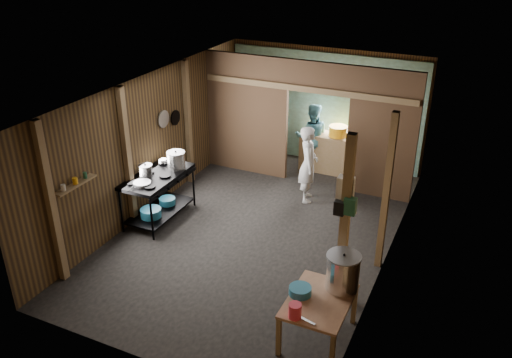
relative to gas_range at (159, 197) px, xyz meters
The scene contains 43 objects.
floor 1.98m from the gas_range, 12.33° to the left, with size 4.50×7.00×0.00m, color black.
ceiling 2.89m from the gas_range, 12.33° to the left, with size 4.50×7.00×0.00m, color #51504E.
wall_back 4.42m from the gas_range, 64.33° to the left, with size 4.50×0.00×2.60m, color brown.
wall_front 3.72m from the gas_range, 58.68° to the right, with size 4.50×0.00×2.60m, color brown.
wall_left 1.02m from the gas_range, 132.01° to the left, with size 0.00×7.00×2.60m, color brown.
wall_right 4.24m from the gas_range, ahead, with size 0.00×7.00×2.60m, color brown.
partition_left 2.80m from the gas_range, 78.00° to the left, with size 1.85×0.10×2.60m, color #463422.
partition_right 4.41m from the gas_range, 37.08° to the left, with size 1.35×0.10×2.60m, color #463422.
partition_header 3.85m from the gas_range, 50.79° to the left, with size 1.30×0.10×0.60m, color #463422.
turquoise_panel 4.36m from the gas_range, 63.98° to the left, with size 4.40×0.06×2.50m, color #7FC5C3.
back_counter 4.01m from the gas_range, 57.03° to the left, with size 1.20×0.50×0.85m, color #82664C.
wall_clock 4.60m from the gas_range, 60.80° to the left, with size 0.20×0.20×0.03m, color beige.
post_left_a 2.37m from the gas_range, 97.80° to the right, with size 0.10×0.12×2.60m, color #82664C.
post_left_b 0.98m from the gas_range, 127.63° to the right, with size 0.10×0.12×2.60m, color #82664C.
post_left_c 1.85m from the gas_range, 100.55° to the left, with size 0.10×0.12×2.60m, color #82664C.
post_right 4.15m from the gas_range, ahead, with size 0.10×0.12×2.60m, color #82664C.
post_free 3.93m from the gas_range, 13.41° to the right, with size 0.12×0.12×2.60m, color #82664C.
cross_beam 3.56m from the gas_range, 53.72° to the left, with size 4.40×0.12×0.12m, color #82664C.
pan_lid_big 1.49m from the gas_range, 112.15° to the left, with size 0.34×0.34×0.03m, color gray.
pan_lid_small 1.67m from the gas_range, 105.25° to the left, with size 0.30×0.30×0.03m, color black.
wall_shelf 1.96m from the gas_range, 99.08° to the right, with size 0.14×0.80×0.03m, color #82664C.
jar_white 2.21m from the gas_range, 97.93° to the right, with size 0.07×0.07×0.10m, color beige.
jar_yellow 1.99m from the gas_range, 99.08° to the right, with size 0.08×0.08×0.10m, color #F4A215.
jar_green 1.81m from the gas_range, 100.41° to the right, with size 0.06×0.06×0.10m, color #1E5639.
bag_white 4.00m from the gas_range, 12.40° to the right, with size 0.22×0.15×0.32m, color beige.
bag_green 4.08m from the gas_range, 14.02° to the right, with size 0.16×0.12×0.24m, color #1E5639.
bag_black 3.94m from the gas_range, 14.83° to the right, with size 0.14×0.10×0.20m, color black.
gas_range is the anchor object (origin of this frame).
prep_table 4.13m from the gas_range, 25.90° to the right, with size 0.78×1.07×0.63m, color tan, non-canonical shape.
stove_pot_large 0.74m from the gas_range, 66.95° to the left, with size 0.34×0.34×0.35m, color silver, non-canonical shape.
stove_pot_med 0.57m from the gas_range, 152.22° to the right, with size 0.25×0.25×0.22m, color silver, non-canonical shape.
stove_saucepan 0.69m from the gas_range, 110.55° to the left, with size 0.16×0.16×0.10m, color silver.
frying_pan 0.65m from the gas_range, 90.00° to the right, with size 0.31×0.53×0.07m, color gray, non-canonical shape.
blue_tub_front 0.34m from the gas_range, 90.00° to the right, with size 0.38×0.38×0.16m, color #216D8F.
blue_tub_back 0.33m from the gas_range, 90.00° to the left, with size 0.31×0.31×0.12m, color #216D8F.
stock_pot 4.18m from the gas_range, 20.32° to the right, with size 0.46×0.46×0.53m, color silver, non-canonical shape.
wash_basin 3.89m from the gas_range, 27.59° to the right, with size 0.30×0.30×0.11m, color #216D8F.
pink_bucket 4.21m from the gas_range, 32.39° to the right, with size 0.16×0.16×0.20m, color #F2344A.
knife 4.31m from the gas_range, 31.41° to the right, with size 0.30×0.04×0.01m, color silver.
yellow_tub 4.14m from the gas_range, 54.81° to the left, with size 0.40×0.40×0.22m, color #F4A215.
red_cup 3.82m from the gas_range, 62.33° to the left, with size 0.11×0.11×0.13m, color #B8000E.
cook 2.93m from the gas_range, 39.69° to the left, with size 0.56×0.37×1.54m, color silver.
worker_back 3.76m from the gas_range, 61.26° to the left, with size 0.74×0.57×1.51m, color teal.
Camera 1 is at (3.37, -7.48, 4.99)m, focal length 37.09 mm.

